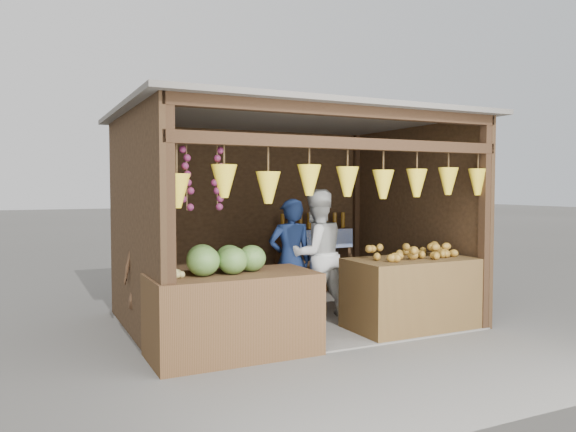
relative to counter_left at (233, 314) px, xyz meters
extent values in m
plane|color=#514F49|center=(1.20, 1.12, -0.43)|extent=(80.00, 80.00, 0.00)
cube|color=slate|center=(1.20, 1.12, -0.42)|extent=(4.00, 3.00, 0.02)
cube|color=black|center=(1.20, 2.62, 0.87)|extent=(4.00, 0.06, 2.60)
cube|color=black|center=(-0.80, 1.12, 0.87)|extent=(0.06, 3.00, 2.60)
cube|color=black|center=(3.20, 1.12, 0.87)|extent=(0.06, 3.00, 2.60)
cube|color=#605B54|center=(1.20, 1.12, 2.20)|extent=(4.30, 3.30, 0.06)
cube|color=black|center=(-0.74, -0.32, 0.87)|extent=(0.11, 0.11, 2.60)
cube|color=black|center=(3.14, -0.32, 0.87)|extent=(0.11, 0.11, 2.60)
cube|color=black|center=(-0.74, 2.56, 0.87)|extent=(0.11, 0.11, 2.60)
cube|color=black|center=(3.14, 2.56, 0.87)|extent=(0.11, 0.11, 2.60)
cube|color=black|center=(1.20, -0.32, 1.77)|extent=(4.00, 0.12, 0.12)
cube|color=black|center=(1.20, -0.32, 2.11)|extent=(4.00, 0.12, 0.12)
cube|color=#382314|center=(2.25, 2.42, 0.62)|extent=(1.25, 0.30, 0.05)
cube|color=#382314|center=(1.66, 2.42, 0.10)|extent=(0.05, 0.28, 1.05)
cube|color=#382314|center=(2.83, 2.42, 0.10)|extent=(0.05, 0.28, 1.05)
cube|color=blue|center=(2.25, 2.26, 0.49)|extent=(1.25, 0.02, 0.30)
cube|color=#462F17|center=(0.00, 0.00, 0.00)|extent=(1.72, 0.85, 0.85)
cube|color=#4A3318|center=(2.34, 0.07, 0.01)|extent=(1.56, 0.85, 0.87)
cube|color=black|center=(-0.67, 1.13, -0.28)|extent=(0.31, 0.31, 0.29)
imported|color=#121F43|center=(1.16, 1.03, 0.37)|extent=(0.63, 0.47, 1.59)
imported|color=silver|center=(1.53, 1.02, 0.43)|extent=(0.88, 0.72, 1.71)
imported|color=#523621|center=(-0.67, 1.13, 0.37)|extent=(0.58, 0.46, 1.02)
camera|label=1|loc=(-1.98, -5.41, 1.32)|focal=35.00mm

